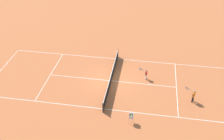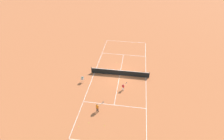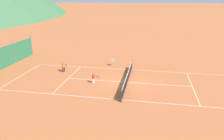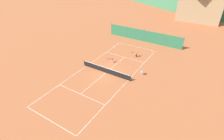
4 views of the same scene
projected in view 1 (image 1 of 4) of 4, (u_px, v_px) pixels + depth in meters
name	position (u px, v px, depth m)	size (l,w,h in m)	color
ground_plane	(111.00, 81.00, 26.23)	(600.00, 600.00, 0.00)	#B25B33
court_line_markings	(111.00, 81.00, 26.23)	(8.25, 23.85, 0.01)	white
tennis_net	(111.00, 77.00, 25.94)	(9.18, 0.08, 1.06)	#2D2D2D
player_near_service	(146.00, 74.00, 26.14)	(0.65, 0.87, 1.11)	white
player_far_service	(193.00, 95.00, 23.30)	(0.87, 0.86, 1.28)	black
tennis_ball_alley_left	(17.00, 60.00, 29.29)	(0.07, 0.07, 0.07)	#CCE033
tennis_ball_by_net_right	(126.00, 62.00, 29.04)	(0.07, 0.07, 0.07)	#CCE033
tennis_ball_near_corner	(213.00, 95.00, 24.43)	(0.07, 0.07, 0.07)	#CCE033
tennis_ball_alley_right	(215.00, 108.00, 22.93)	(0.07, 0.07, 0.07)	#CCE033
tennis_ball_by_net_left	(75.00, 83.00, 25.94)	(0.07, 0.07, 0.07)	#CCE033
ball_hopper	(131.00, 117.00, 21.25)	(0.36, 0.36, 0.89)	#B7B7BC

